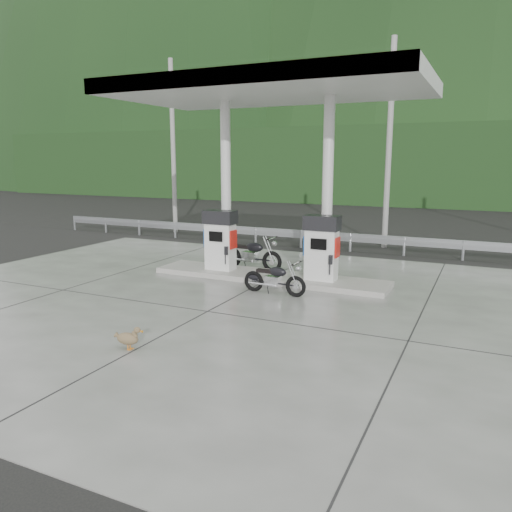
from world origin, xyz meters
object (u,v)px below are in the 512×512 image
at_px(gas_pump_left, 220,240).
at_px(gas_pump_right, 322,248).
at_px(motorcycle_left, 252,255).
at_px(duck, 128,339).
at_px(motorcycle_right, 274,279).

distance_m(gas_pump_left, gas_pump_right, 3.20).
height_order(motorcycle_left, duck, motorcycle_left).
height_order(gas_pump_left, gas_pump_right, same).
distance_m(gas_pump_left, motorcycle_left, 1.28).
distance_m(gas_pump_right, motorcycle_right, 1.76).
xyz_separation_m(gas_pump_right, motorcycle_left, (-2.63, 0.99, -0.58)).
height_order(gas_pump_left, duck, gas_pump_left).
bearing_deg(duck, motorcycle_right, 71.85).
distance_m(motorcycle_left, motorcycle_right, 3.02).
distance_m(gas_pump_left, duck, 6.35).
bearing_deg(motorcycle_left, motorcycle_right, -48.23).
xyz_separation_m(gas_pump_right, duck, (-1.76, -6.12, -0.86)).
relative_size(motorcycle_left, motorcycle_right, 1.21).
bearing_deg(motorcycle_right, gas_pump_left, 152.10).
height_order(motorcycle_right, duck, motorcycle_right).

